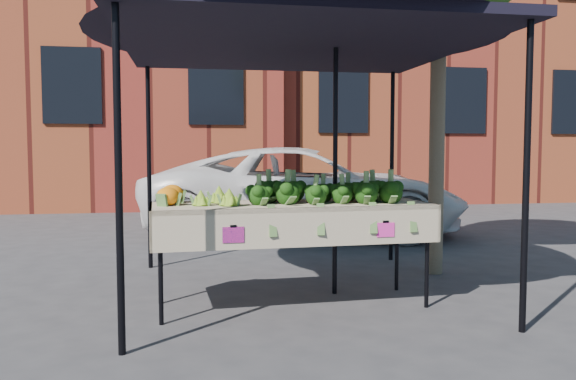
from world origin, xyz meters
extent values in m
plane|color=#313134|center=(0.00, 0.00, 0.00)|extent=(90.00, 90.00, 0.00)
cube|color=#BAAC8D|center=(-0.22, 0.00, 0.45)|extent=(2.44, 0.94, 0.90)
cube|color=#F22D8C|center=(-0.78, -0.40, 0.70)|extent=(0.17, 0.01, 0.12)
cube|color=#EF2DA7|center=(0.49, -0.40, 0.70)|extent=(0.17, 0.01, 0.12)
ellipsoid|color=#13340B|center=(0.11, 0.03, 1.03)|extent=(1.46, 0.56, 0.25)
ellipsoid|color=#91A927|center=(-0.88, -0.01, 1.00)|extent=(0.42, 0.46, 0.19)
ellipsoid|color=orange|center=(-1.25, 0.07, 0.99)|extent=(0.22, 0.42, 0.17)
imported|color=white|center=(0.71, 4.13, 2.51)|extent=(1.79, 2.53, 5.03)
cube|color=maroon|center=(-5.00, 12.00, 4.50)|extent=(12.00, 8.00, 9.00)
cube|color=maroon|center=(7.00, 12.50, 4.25)|extent=(12.00, 8.00, 8.50)
camera|label=1|loc=(-1.08, -4.95, 1.36)|focal=36.41mm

